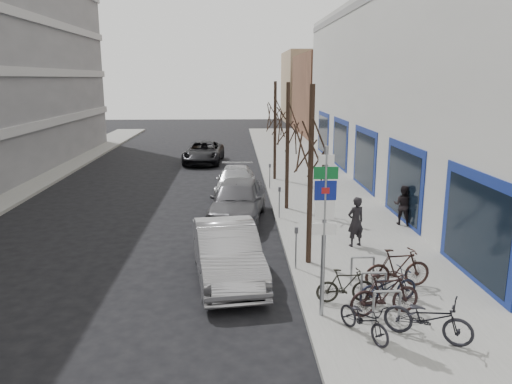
{
  "coord_description": "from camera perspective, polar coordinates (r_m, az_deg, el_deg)",
  "views": [
    {
      "loc": [
        0.37,
        -10.85,
        5.66
      ],
      "look_at": [
        1.06,
        5.12,
        2.0
      ],
      "focal_mm": 35.0,
      "sensor_mm": 36.0,
      "label": 1
    }
  ],
  "objects": [
    {
      "name": "bike_mid_curb",
      "position": [
        13.05,
        14.87,
        -10.11
      ],
      "size": [
        1.73,
        0.99,
        1.01
      ],
      "primitive_type": "imported",
      "rotation": [
        0.0,
        0.0,
        1.89
      ],
      "color": "black",
      "rests_on": "sidewalk_east"
    },
    {
      "name": "bike_near_left",
      "position": [
        11.38,
        12.27,
        -13.71
      ],
      "size": [
        1.12,
        1.59,
        0.94
      ],
      "primitive_type": "imported",
      "rotation": [
        0.0,
        0.0,
        0.48
      ],
      "color": "black",
      "rests_on": "sidewalk_east"
    },
    {
      "name": "brick_building_far",
      "position": [
        52.42,
        11.67,
        10.82
      ],
      "size": [
        12.0,
        14.0,
        8.0
      ],
      "primitive_type": "cube",
      "color": "brown",
      "rests_on": "ground"
    },
    {
      "name": "bike_near_right",
      "position": [
        12.38,
        14.52,
        -11.2
      ],
      "size": [
        1.85,
        0.85,
        1.08
      ],
      "primitive_type": "imported",
      "rotation": [
        0.0,
        0.0,
        1.75
      ],
      "color": "black",
      "rests_on": "sidewalk_east"
    },
    {
      "name": "pedestrian_far",
      "position": [
        19.9,
        16.45,
        -1.4
      ],
      "size": [
        0.69,
        0.64,
        1.55
      ],
      "primitive_type": "imported",
      "rotation": [
        0.0,
        0.0,
        2.58
      ],
      "color": "black",
      "rests_on": "sidewalk_east"
    },
    {
      "name": "pedestrian_near",
      "position": [
        16.95,
        11.33,
        -3.34
      ],
      "size": [
        0.72,
        0.6,
        1.69
      ],
      "primitive_type": "imported",
      "rotation": [
        0.0,
        0.0,
        3.51
      ],
      "color": "black",
      "rests_on": "sidewalk_east"
    },
    {
      "name": "bike_rack",
      "position": [
        12.95,
        13.28,
        -10.18
      ],
      "size": [
        0.66,
        2.26,
        0.83
      ],
      "color": "gray",
      "rests_on": "sidewalk_east"
    },
    {
      "name": "bike_far_curb",
      "position": [
        11.59,
        19.09,
        -13.07
      ],
      "size": [
        1.91,
        1.46,
        1.15
      ],
      "primitive_type": "imported",
      "rotation": [
        0.0,
        0.0,
        1.03
      ],
      "color": "black",
      "rests_on": "sidewalk_east"
    },
    {
      "name": "bike_mid_inner",
      "position": [
        12.87,
        10.19,
        -10.45
      ],
      "size": [
        1.51,
        0.47,
        0.91
      ],
      "primitive_type": "imported",
      "rotation": [
        0.0,
        0.0,
        1.59
      ],
      "color": "black",
      "rests_on": "sidewalk_east"
    },
    {
      "name": "meter_front",
      "position": [
        14.75,
        4.61,
        -5.91
      ],
      "size": [
        0.1,
        0.08,
        1.27
      ],
      "color": "gray",
      "rests_on": "sidewalk_east"
    },
    {
      "name": "tan_building_far",
      "position": [
        67.15,
        8.99,
        11.75
      ],
      "size": [
        13.0,
        12.0,
        9.0
      ],
      "primitive_type": "cube",
      "color": "#937A5B",
      "rests_on": "ground"
    },
    {
      "name": "meter_back",
      "position": [
        25.36,
        1.59,
        2.11
      ],
      "size": [
        0.1,
        0.08,
        1.27
      ],
      "color": "gray",
      "rests_on": "sidewalk_east"
    },
    {
      "name": "parked_car_mid",
      "position": [
        20.14,
        -2.13,
        -0.92
      ],
      "size": [
        2.67,
        5.24,
        1.71
      ],
      "primitive_type": "imported",
      "rotation": [
        0.0,
        0.0,
        -0.13
      ],
      "color": "#4C4B50",
      "rests_on": "ground"
    },
    {
      "name": "parked_car_front",
      "position": [
        14.36,
        -3.34,
        -6.9
      ],
      "size": [
        2.35,
        5.06,
        1.6
      ],
      "primitive_type": "imported",
      "rotation": [
        0.0,
        0.0,
        0.14
      ],
      "color": "#939297",
      "rests_on": "ground"
    },
    {
      "name": "tree_near",
      "position": [
        14.6,
        6.36,
        6.7
      ],
      "size": [
        1.8,
        1.8,
        5.5
      ],
      "color": "black",
      "rests_on": "ground"
    },
    {
      "name": "tree_mid",
      "position": [
        21.03,
        3.65,
        8.62
      ],
      "size": [
        1.8,
        1.8,
        5.5
      ],
      "color": "black",
      "rests_on": "ground"
    },
    {
      "name": "lane_car",
      "position": [
        34.22,
        -6.0,
        4.54
      ],
      "size": [
        2.78,
        5.41,
        1.46
      ],
      "primitive_type": "imported",
      "rotation": [
        0.0,
        0.0,
        -0.07
      ],
      "color": "black",
      "rests_on": "ground"
    },
    {
      "name": "parked_car_back",
      "position": [
        24.56,
        -2.31,
        1.2
      ],
      "size": [
        2.11,
        4.79,
        1.37
      ],
      "primitive_type": "imported",
      "rotation": [
        0.0,
        0.0,
        -0.04
      ],
      "color": "#959699",
      "rests_on": "ground"
    },
    {
      "name": "meter_mid",
      "position": [
        20.0,
        2.69,
        -0.84
      ],
      "size": [
        0.1,
        0.08,
        1.27
      ],
      "color": "gray",
      "rests_on": "sidewalk_east"
    },
    {
      "name": "bike_far_inner",
      "position": [
        13.99,
        15.89,
        -8.34
      ],
      "size": [
        1.91,
        0.78,
        1.13
      ],
      "primitive_type": "imported",
      "rotation": [
        0.0,
        0.0,
        1.7
      ],
      "color": "black",
      "rests_on": "sidewalk_east"
    },
    {
      "name": "tree_far",
      "position": [
        27.48,
        2.21,
        9.64
      ],
      "size": [
        1.8,
        1.8,
        5.5
      ],
      "color": "black",
      "rests_on": "ground"
    },
    {
      "name": "highway_sign_pole",
      "position": [
        11.48,
        7.81,
        -3.42
      ],
      "size": [
        0.55,
        0.1,
        4.2
      ],
      "color": "gray",
      "rests_on": "ground"
    },
    {
      "name": "ground",
      "position": [
        12.24,
        -4.07,
        -14.68
      ],
      "size": [
        120.0,
        120.0,
        0.0
      ],
      "primitive_type": "plane",
      "color": "black",
      "rests_on": "ground"
    },
    {
      "name": "sidewalk_east",
      "position": [
        21.98,
        8.44,
        -1.97
      ],
      "size": [
        5.0,
        70.0,
        0.15
      ],
      "primitive_type": "cube",
      "color": "slate",
      "rests_on": "ground"
    }
  ]
}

